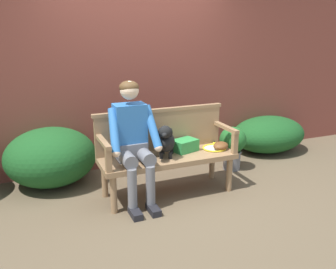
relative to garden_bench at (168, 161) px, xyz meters
name	(u,v)px	position (x,y,z in m)	size (l,w,h in m)	color
ground_plane	(168,193)	(0.00, 0.00, -0.41)	(40.00, 40.00, 0.00)	brown
brick_garden_fence	(134,80)	(0.00, 1.21, 0.77)	(8.00, 0.30, 2.36)	brown
hedge_bush_far_right	(268,134)	(2.03, 0.80, -0.13)	(1.20, 0.88, 0.56)	#194C1E
hedge_bush_mid_left	(51,157)	(-1.22, 0.81, -0.06)	(1.10, 1.04, 0.71)	#194C1E
garden_bench	(168,161)	(0.00, 0.00, 0.00)	(1.56, 0.53, 0.47)	#93704C
bench_backrest	(160,129)	(0.00, 0.24, 0.32)	(1.60, 0.06, 0.50)	#93704C
bench_armrest_left_end	(105,149)	(-0.74, -0.09, 0.27)	(0.06, 0.53, 0.28)	#93704C
bench_armrest_right_end	(229,133)	(0.74, -0.09, 0.27)	(0.06, 0.53, 0.28)	#93704C
person_seated	(133,138)	(-0.42, -0.02, 0.33)	(0.56, 0.67, 1.34)	black
dog_on_bench	(166,141)	(-0.04, -0.04, 0.26)	(0.30, 0.38, 0.39)	black
tennis_racket	(214,147)	(0.62, 0.03, 0.07)	(0.41, 0.57, 0.03)	yellow
baseball_glove	(221,146)	(0.67, -0.04, 0.11)	(0.22, 0.17, 0.09)	brown
sports_bag	(185,145)	(0.25, 0.07, 0.13)	(0.28, 0.20, 0.14)	#2D8E42
potted_plant	(233,145)	(1.11, 0.37, -0.06)	(0.36, 0.36, 0.60)	slate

